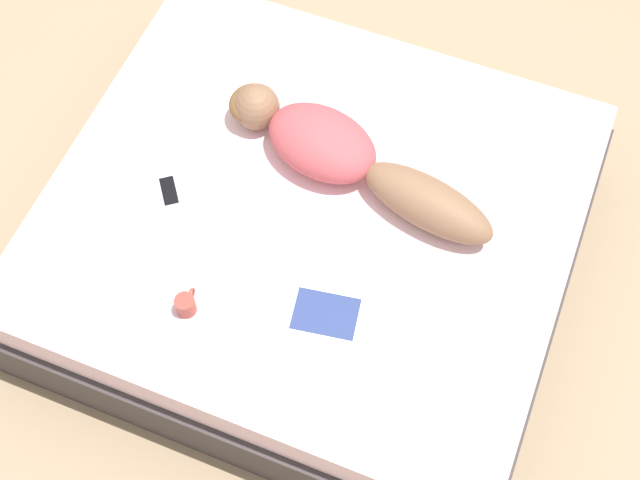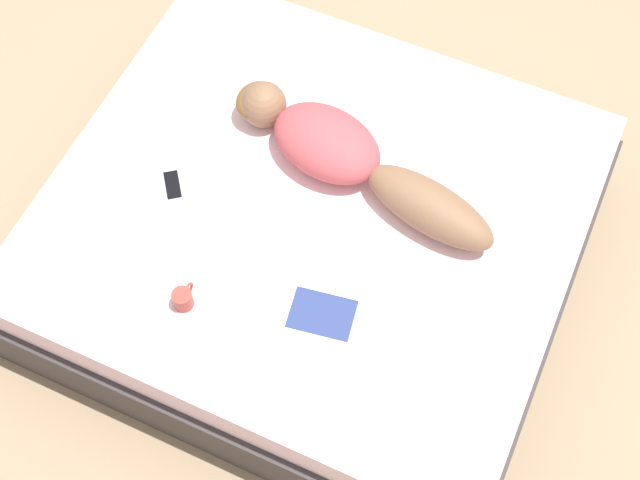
# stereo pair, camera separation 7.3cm
# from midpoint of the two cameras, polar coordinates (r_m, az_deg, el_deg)

# --- Properties ---
(ground_plane) EXTENTS (12.00, 12.00, 0.00)m
(ground_plane) POSITION_cam_midpoint_polar(r_m,az_deg,el_deg) (3.88, -1.02, -1.56)
(ground_plane) COLOR #9E8466
(bed) EXTENTS (1.86, 2.05, 0.51)m
(bed) POSITION_cam_midpoint_polar(r_m,az_deg,el_deg) (3.66, -1.09, 0.21)
(bed) COLOR #383333
(bed) RESTS_ON ground_plane
(person) EXTENTS (0.46, 1.19, 0.19)m
(person) POSITION_cam_midpoint_polar(r_m,az_deg,el_deg) (3.44, 0.96, 5.41)
(person) COLOR brown
(person) RESTS_ON bed
(open_magazine) EXTENTS (0.56, 0.41, 0.01)m
(open_magazine) POSITION_cam_midpoint_polar(r_m,az_deg,el_deg) (3.17, -0.78, -6.77)
(open_magazine) COLOR white
(open_magazine) RESTS_ON bed
(coffee_mug) EXTENTS (0.11, 0.07, 0.08)m
(coffee_mug) POSITION_cam_midpoint_polar(r_m,az_deg,el_deg) (3.23, -9.22, -4.09)
(coffee_mug) COLOR #993D33
(coffee_mug) RESTS_ON bed
(cell_phone) EXTENTS (0.17, 0.15, 0.01)m
(cell_phone) POSITION_cam_midpoint_polar(r_m,az_deg,el_deg) (3.52, -10.23, 3.08)
(cell_phone) COLOR silver
(cell_phone) RESTS_ON bed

